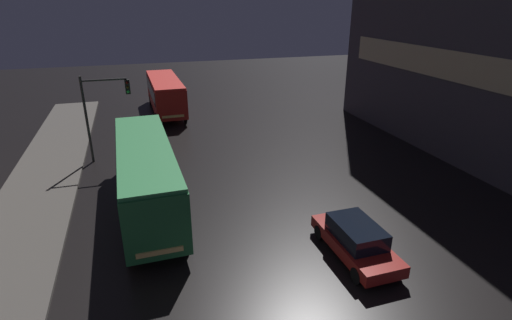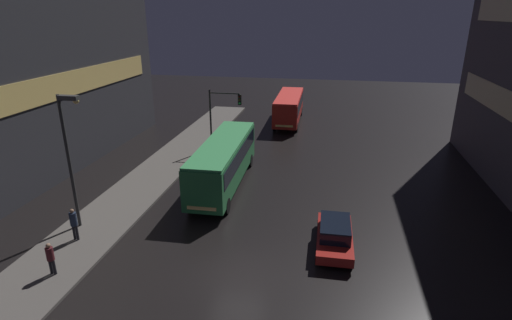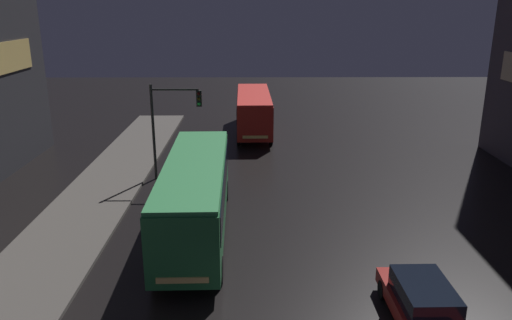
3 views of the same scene
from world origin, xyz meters
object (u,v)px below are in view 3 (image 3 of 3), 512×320
bus_near (195,190)px  traffic_light_main (171,116)px  car_taxi (423,304)px  bus_far (254,109)px

bus_near → traffic_light_main: (-2.13, 7.40, 1.69)m
bus_near → traffic_light_main: bearing=-75.3°
bus_near → traffic_light_main: 7.89m
bus_near → car_taxi: size_ratio=2.44×
bus_near → bus_far: size_ratio=1.09×
bus_near → traffic_light_main: size_ratio=2.00×
bus_far → traffic_light_main: traffic_light_main is taller
bus_far → traffic_light_main: (-4.72, -11.00, 1.81)m
bus_far → car_taxi: 25.65m
car_taxi → traffic_light_main: bearing=-55.5°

